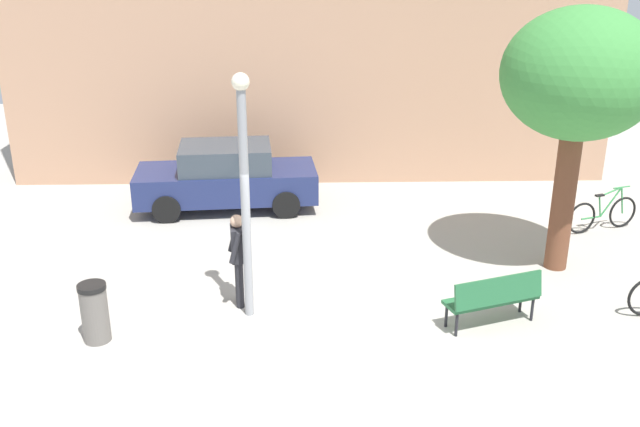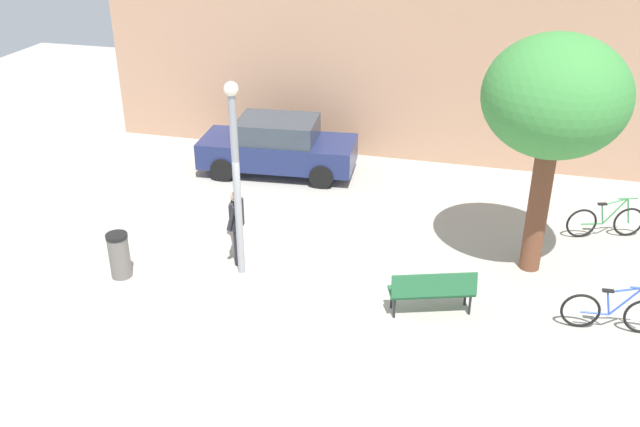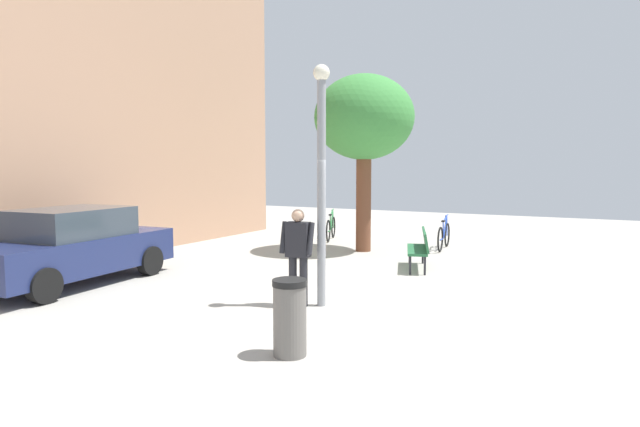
{
  "view_description": "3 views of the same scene",
  "coord_description": "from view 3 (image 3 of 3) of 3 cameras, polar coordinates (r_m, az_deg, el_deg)",
  "views": [
    {
      "loc": [
        -0.24,
        -9.99,
        5.82
      ],
      "look_at": [
        0.06,
        1.55,
        1.44
      ],
      "focal_mm": 39.31,
      "sensor_mm": 36.0,
      "label": 1
    },
    {
      "loc": [
        3.59,
        -11.04,
        7.61
      ],
      "look_at": [
        0.29,
        1.48,
        1.11
      ],
      "focal_mm": 38.87,
      "sensor_mm": 36.0,
      "label": 2
    },
    {
      "loc": [
        -9.2,
        -3.67,
        2.4
      ],
      "look_at": [
        -0.06,
        1.17,
        1.48
      ],
      "focal_mm": 30.14,
      "sensor_mm": 36.0,
      "label": 3
    }
  ],
  "objects": [
    {
      "name": "bicycle_green",
      "position": [
        17.49,
        1.17,
        -1.55
      ],
      "size": [
        1.74,
        0.61,
        0.97
      ],
      "color": "black",
      "rests_on": "ground_plane"
    },
    {
      "name": "lamppost",
      "position": [
        9.08,
        0.16,
        4.67
      ],
      "size": [
        0.28,
        0.28,
        4.08
      ],
      "color": "gray",
      "rests_on": "ground_plane"
    },
    {
      "name": "trash_bin",
      "position": [
        6.92,
        -3.22,
        -10.95
      ],
      "size": [
        0.44,
        0.44,
        0.98
      ],
      "color": "#66605B",
      "rests_on": "ground_plane"
    },
    {
      "name": "person_by_lamppost",
      "position": [
        9.2,
        -2.35,
        -3.92
      ],
      "size": [
        0.34,
        0.62,
        1.67
      ],
      "color": "#232328",
      "rests_on": "ground_plane"
    },
    {
      "name": "bicycle_blue",
      "position": [
        15.93,
        13.02,
        -2.34
      ],
      "size": [
        1.81,
        0.21,
        0.97
      ],
      "color": "black",
      "rests_on": "ground_plane"
    },
    {
      "name": "building_facade",
      "position": [
        15.49,
        -25.67,
        11.47
      ],
      "size": [
        15.54,
        2.0,
        8.52
      ],
      "primitive_type": "cube",
      "color": "tan",
      "rests_on": "ground_plane"
    },
    {
      "name": "ground_plane",
      "position": [
        10.19,
        6.06,
        -8.58
      ],
      "size": [
        36.0,
        36.0,
        0.0
      ],
      "primitive_type": "plane",
      "color": "#A8A399"
    },
    {
      "name": "parked_car_navy",
      "position": [
        11.98,
        -24.81,
        -3.2
      ],
      "size": [
        4.33,
        2.09,
        1.55
      ],
      "color": "navy",
      "rests_on": "ground_plane"
    },
    {
      "name": "park_bench",
      "position": [
        12.74,
        10.64,
        -3.39
      ],
      "size": [
        1.67,
        0.97,
        0.92
      ],
      "color": "#236038",
      "rests_on": "ground_plane"
    },
    {
      "name": "plaza_tree",
      "position": [
        15.14,
        4.71,
        9.92
      ],
      "size": [
        2.77,
        2.77,
        4.93
      ],
      "color": "brown",
      "rests_on": "ground_plane"
    }
  ]
}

